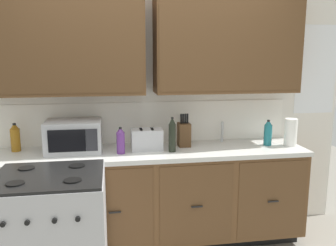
{
  "coord_description": "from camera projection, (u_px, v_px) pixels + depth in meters",
  "views": [
    {
      "loc": [
        -0.35,
        -2.77,
        1.75
      ],
      "look_at": [
        0.14,
        0.27,
        1.17
      ],
      "focal_mm": 37.65,
      "sensor_mm": 36.0,
      "label": 1
    }
  ],
  "objects": [
    {
      "name": "sink_faucet",
      "position": [
        222.0,
        132.0,
        3.49
      ],
      "size": [
        0.02,
        0.02,
        0.2
      ],
      "primitive_type": "cylinder",
      "color": "#B2B5BA",
      "rests_on": "counter_run"
    },
    {
      "name": "stove_range",
      "position": [
        53.0,
        237.0,
        2.54
      ],
      "size": [
        0.76,
        0.68,
        0.95
      ],
      "color": "#B7B7BC",
      "rests_on": "ground_plane"
    },
    {
      "name": "wall_unit",
      "position": [
        149.0,
        66.0,
        3.25
      ],
      "size": [
        3.99,
        0.4,
        2.54
      ],
      "color": "white",
      "rests_on": "ground_plane"
    },
    {
      "name": "counter_run",
      "position": [
        153.0,
        196.0,
        3.27
      ],
      "size": [
        2.82,
        0.64,
        0.92
      ],
      "color": "black",
      "rests_on": "ground_plane"
    },
    {
      "name": "bottle_teal",
      "position": [
        268.0,
        133.0,
        3.34
      ],
      "size": [
        0.08,
        0.08,
        0.25
      ],
      "color": "#1E707A",
      "rests_on": "counter_run"
    },
    {
      "name": "microwave",
      "position": [
        74.0,
        136.0,
        3.12
      ],
      "size": [
        0.48,
        0.37,
        0.28
      ],
      "color": "#B7B7BC",
      "rests_on": "counter_run"
    },
    {
      "name": "paper_towel_roll",
      "position": [
        291.0,
        132.0,
        3.32
      ],
      "size": [
        0.12,
        0.12,
        0.26
      ],
      "primitive_type": "cylinder",
      "color": "white",
      "rests_on": "counter_run"
    },
    {
      "name": "bottle_amber",
      "position": [
        15.0,
        138.0,
        3.13
      ],
      "size": [
        0.08,
        0.08,
        0.25
      ],
      "color": "#9E6619",
      "rests_on": "counter_run"
    },
    {
      "name": "bottle_dark",
      "position": [
        172.0,
        135.0,
        3.11
      ],
      "size": [
        0.06,
        0.06,
        0.31
      ],
      "color": "black",
      "rests_on": "counter_run"
    },
    {
      "name": "bottle_violet",
      "position": [
        121.0,
        141.0,
        3.05
      ],
      "size": [
        0.07,
        0.07,
        0.23
      ],
      "color": "#663384",
      "rests_on": "counter_run"
    },
    {
      "name": "toaster",
      "position": [
        147.0,
        139.0,
        3.19
      ],
      "size": [
        0.28,
        0.18,
        0.19
      ],
      "color": "#B7B7BC",
      "rests_on": "counter_run"
    },
    {
      "name": "knife_block",
      "position": [
        184.0,
        134.0,
        3.31
      ],
      "size": [
        0.11,
        0.14,
        0.31
      ],
      "color": "#52361E",
      "rests_on": "counter_run"
    }
  ]
}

